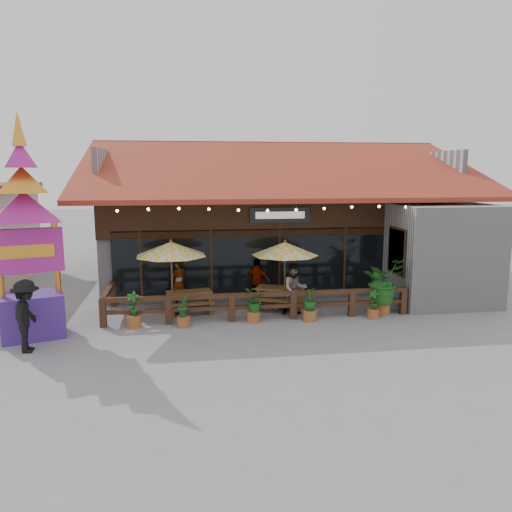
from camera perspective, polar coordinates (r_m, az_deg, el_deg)
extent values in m
plane|color=gray|center=(17.08, 5.49, -6.58)|extent=(100.00, 100.00, 0.00)
cube|color=#B1B1B6|center=(23.41, 1.48, 2.90)|extent=(14.00, 10.00, 4.00)
cube|color=#332110|center=(18.06, -0.44, 4.70)|extent=(11.00, 0.16, 1.60)
cube|color=black|center=(18.27, -0.43, -0.62)|extent=(10.00, 0.12, 2.40)
cube|color=#FFC672|center=(18.47, -0.51, -0.51)|extent=(9.80, 0.05, 2.20)
cube|color=#B1B1B6|center=(19.19, 20.51, 0.16)|extent=(3.50, 2.70, 3.60)
cube|color=red|center=(18.22, 15.78, 0.57)|extent=(0.06, 1.20, 1.50)
cube|color=#332110|center=(18.21, 15.75, 0.57)|extent=(0.04, 1.34, 1.64)
cube|color=#AD3B27|center=(19.81, 3.28, 10.05)|extent=(15.50, 7.05, 2.37)
cube|color=#AD3B27|center=(26.70, 0.21, 9.99)|extent=(15.50, 7.05, 2.37)
cube|color=#AD3B27|center=(23.28, 1.53, 12.78)|extent=(15.50, 0.30, 0.12)
cube|color=#B1B1B6|center=(23.10, -16.09, 9.15)|extent=(0.20, 9.00, 1.80)
cube|color=#B1B1B6|center=(25.40, 17.47, 9.11)|extent=(0.20, 9.00, 1.80)
cube|color=black|center=(18.11, 2.76, 4.70)|extent=(2.20, 0.10, 0.55)
cube|color=silver|center=(18.05, 2.79, 4.69)|extent=(1.80, 0.02, 0.25)
cube|color=#332110|center=(18.13, -13.03, -0.96)|extent=(0.08, 0.08, 2.40)
cube|color=#332110|center=(18.09, -5.12, -0.77)|extent=(0.08, 0.08, 2.40)
cube|color=#332110|center=(18.40, 2.68, -0.56)|extent=(0.08, 0.08, 2.40)
cube|color=#332110|center=(19.03, 10.09, -0.36)|extent=(0.08, 0.08, 2.40)
sphere|color=#F0CC84|center=(16.16, -15.58, 5.00)|extent=(0.09, 0.09, 0.09)
sphere|color=#F0CC84|center=(16.06, -12.21, 5.25)|extent=(0.09, 0.09, 0.09)
sphere|color=#F0CC84|center=(16.03, -8.81, 5.38)|extent=(0.09, 0.09, 0.09)
sphere|color=#F0CC84|center=(16.05, -5.40, 5.36)|extent=(0.09, 0.09, 0.09)
sphere|color=#F0CC84|center=(16.13, -2.01, 5.26)|extent=(0.09, 0.09, 0.09)
sphere|color=#F0CC84|center=(16.26, 1.33, 5.21)|extent=(0.09, 0.09, 0.09)
sphere|color=#F0CC84|center=(16.45, 4.61, 5.26)|extent=(0.09, 0.09, 0.09)
sphere|color=#F0CC84|center=(16.69, 7.80, 5.40)|extent=(0.09, 0.09, 0.09)
sphere|color=#F0CC84|center=(16.97, 10.90, 5.52)|extent=(0.09, 0.09, 0.09)
sphere|color=#F0CC84|center=(17.31, 13.89, 5.52)|extent=(0.09, 0.09, 0.09)
sphere|color=#F0CC84|center=(17.69, 16.75, 5.39)|extent=(0.09, 0.09, 0.09)
cube|color=#472919|center=(16.20, -17.10, -6.23)|extent=(0.20, 0.20, 0.90)
cube|color=#472919|center=(16.01, -9.97, -6.13)|extent=(0.20, 0.20, 0.90)
cube|color=#472919|center=(16.07, -2.78, -5.93)|extent=(0.20, 0.20, 0.90)
cube|color=#472919|center=(16.38, 4.23, -5.64)|extent=(0.20, 0.20, 0.90)
cube|color=#472919|center=(16.91, 10.89, -5.29)|extent=(0.20, 0.20, 0.90)
cube|color=#472919|center=(17.58, 16.46, -4.95)|extent=(0.20, 0.20, 0.90)
cube|color=#472919|center=(16.07, 0.41, -4.43)|extent=(9.80, 0.16, 0.14)
cube|color=#472919|center=(16.18, 0.41, -5.81)|extent=(9.80, 0.12, 0.12)
cube|color=#472919|center=(17.30, -16.55, -3.83)|extent=(0.16, 2.50, 0.14)
cube|color=#472919|center=(18.50, -16.00, -4.20)|extent=(0.20, 0.20, 0.90)
cylinder|color=brown|center=(16.86, -9.58, -2.68)|extent=(0.06, 0.06, 2.40)
cone|color=yellow|center=(16.67, -9.68, 0.82)|extent=(3.07, 3.07, 0.47)
sphere|color=brown|center=(16.63, -9.71, 1.71)|extent=(0.10, 0.10, 0.10)
cylinder|color=black|center=(17.15, -9.47, -6.49)|extent=(0.46, 0.46, 0.06)
cylinder|color=brown|center=(17.25, 3.30, -2.44)|extent=(0.06, 0.06, 2.30)
cone|color=yellow|center=(17.07, 3.33, 0.85)|extent=(2.81, 2.81, 0.45)
sphere|color=brown|center=(17.03, 3.34, 1.69)|extent=(0.10, 0.10, 0.10)
cylinder|color=black|center=(17.52, 3.26, -6.02)|extent=(0.44, 0.44, 0.06)
cube|color=brown|center=(17.15, -7.66, -4.12)|extent=(1.61, 0.93, 0.06)
cube|color=brown|center=(17.15, -9.84, -5.39)|extent=(0.17, 0.67, 0.70)
cube|color=brown|center=(17.35, -5.46, -5.11)|extent=(0.17, 0.67, 0.70)
cube|color=brown|center=(16.73, -7.35, -5.48)|extent=(1.54, 0.48, 0.05)
cube|color=brown|center=(17.72, -7.91, -4.62)|extent=(1.54, 0.48, 0.05)
cube|color=brown|center=(17.37, 2.78, -3.70)|extent=(1.80, 1.32, 0.06)
cube|color=brown|center=(17.61, 0.48, -4.76)|extent=(0.34, 0.69, 0.75)
cube|color=brown|center=(17.34, 5.09, -5.03)|extent=(0.34, 0.69, 0.75)
cube|color=brown|center=(16.91, 2.40, -5.13)|extent=(1.62, 0.88, 0.05)
cube|color=brown|center=(17.98, 3.11, -4.24)|extent=(1.62, 0.88, 0.05)
cube|color=#472487|center=(15.96, -24.16, -6.22)|extent=(1.99, 1.71, 1.27)
cube|color=#AF2088|center=(15.57, -24.64, 0.54)|extent=(1.90, 0.82, 1.27)
cube|color=orange|center=(15.43, -24.79, 0.46)|extent=(1.42, 0.47, 0.37)
cylinder|color=orange|center=(15.82, -27.16, -0.28)|extent=(0.17, 0.17, 2.12)
cylinder|color=orange|center=(15.41, -21.95, -0.16)|extent=(0.17, 0.17, 2.12)
pyramid|color=#AF2088|center=(15.42, -25.09, 6.77)|extent=(3.18, 3.18, 0.85)
pyramid|color=orange|center=(15.41, -25.28, 9.32)|extent=(2.25, 2.25, 0.74)
pyramid|color=#AF2088|center=(15.43, -25.46, 11.86)|extent=(1.46, 1.46, 0.74)
pyramid|color=orange|center=(15.49, -25.68, 14.79)|extent=(0.66, 0.66, 0.95)
cylinder|color=brown|center=(17.43, 14.20, -5.85)|extent=(0.52, 0.52, 0.38)
imported|color=#22611B|center=(17.20, 14.33, -2.72)|extent=(1.81, 1.72, 1.56)
sphere|color=#22611B|center=(17.24, 14.80, -3.72)|extent=(0.52, 0.52, 0.52)
sphere|color=#22611B|center=(17.30, 13.84, -3.05)|extent=(0.45, 0.45, 0.45)
imported|color=#332110|center=(17.78, -8.82, -3.11)|extent=(0.75, 0.73, 1.73)
imported|color=#332110|center=(16.77, 4.44, -3.79)|extent=(0.88, 0.71, 1.74)
imported|color=#332110|center=(18.24, 0.19, -2.86)|extent=(1.02, 0.78, 1.62)
imported|color=black|center=(14.63, -24.75, -6.25)|extent=(0.79, 1.31, 1.97)
cylinder|color=brown|center=(16.00, -13.76, -7.26)|extent=(0.46, 0.46, 0.37)
imported|color=#22611B|center=(15.85, -13.85, -5.32)|extent=(0.45, 0.35, 0.76)
cylinder|color=brown|center=(15.76, -8.28, -7.42)|extent=(0.41, 0.41, 0.33)
imported|color=#22611B|center=(15.62, -8.33, -5.65)|extent=(0.40, 0.44, 0.68)
cylinder|color=brown|center=(16.06, -0.30, -6.95)|extent=(0.43, 0.43, 0.35)
imported|color=#22611B|center=(15.92, -0.31, -5.13)|extent=(0.72, 0.64, 0.71)
cylinder|color=brown|center=(16.26, 6.14, -6.78)|extent=(0.45, 0.45, 0.36)
imported|color=#22611B|center=(16.11, 6.18, -4.90)|extent=(0.58, 0.58, 0.74)
cylinder|color=brown|center=(16.89, 13.24, -6.44)|extent=(0.39, 0.39, 0.31)
imported|color=#22611B|center=(16.77, 13.31, -4.88)|extent=(0.41, 0.38, 0.64)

